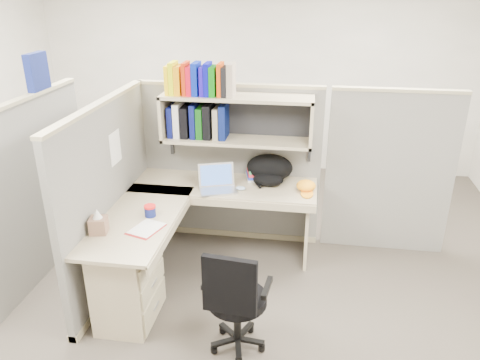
% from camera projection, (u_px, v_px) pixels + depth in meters
% --- Properties ---
extents(ground, '(6.00, 6.00, 0.00)m').
position_uv_depth(ground, '(214.00, 284.00, 4.21)').
color(ground, '#342F28').
rests_on(ground, ground).
extents(room_shell, '(6.00, 6.00, 6.00)m').
position_uv_depth(room_shell, '(209.00, 108.00, 3.58)').
color(room_shell, '#B3AFA1').
rests_on(room_shell, ground).
extents(cubicle, '(3.79, 1.84, 1.95)m').
position_uv_depth(cubicle, '(183.00, 170.00, 4.32)').
color(cubicle, slate).
rests_on(cubicle, ground).
extents(desk, '(1.74, 1.75, 0.73)m').
position_uv_depth(desk, '(157.00, 255.00, 3.84)').
color(desk, gray).
rests_on(desk, ground).
extents(laptop, '(0.42, 0.42, 0.24)m').
position_uv_depth(laptop, '(218.00, 179.00, 4.26)').
color(laptop, '#ABACB0').
rests_on(laptop, desk).
extents(backpack, '(0.49, 0.41, 0.26)m').
position_uv_depth(backpack, '(269.00, 170.00, 4.44)').
color(backpack, black).
rests_on(backpack, desk).
extents(orange_cap, '(0.21, 0.23, 0.10)m').
position_uv_depth(orange_cap, '(306.00, 186.00, 4.30)').
color(orange_cap, orange).
rests_on(orange_cap, desk).
extents(snack_canister, '(0.10, 0.10, 0.10)m').
position_uv_depth(snack_canister, '(150.00, 211.00, 3.83)').
color(snack_canister, navy).
rests_on(snack_canister, desk).
extents(tissue_box, '(0.15, 0.15, 0.20)m').
position_uv_depth(tissue_box, '(98.00, 221.00, 3.56)').
color(tissue_box, '#8C664F').
rests_on(tissue_box, desk).
extents(mouse, '(0.11, 0.09, 0.03)m').
position_uv_depth(mouse, '(241.00, 188.00, 4.33)').
color(mouse, '#9AB6DB').
rests_on(mouse, desk).
extents(paper_cup, '(0.08, 0.08, 0.09)m').
position_uv_depth(paper_cup, '(224.00, 172.00, 4.62)').
color(paper_cup, silver).
rests_on(paper_cup, desk).
extents(book_stack, '(0.22, 0.26, 0.11)m').
position_uv_depth(book_stack, '(255.00, 173.00, 4.56)').
color(book_stack, gray).
rests_on(book_stack, desk).
extents(loose_paper, '(0.27, 0.31, 0.00)m').
position_uv_depth(loose_paper, '(147.00, 228.00, 3.66)').
color(loose_paper, silver).
rests_on(loose_paper, desk).
extents(task_chair, '(0.48, 0.45, 0.89)m').
position_uv_depth(task_chair, '(236.00, 316.00, 3.33)').
color(task_chair, black).
rests_on(task_chair, ground).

